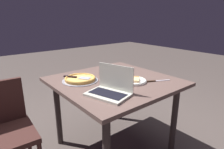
{
  "coord_description": "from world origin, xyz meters",
  "views": [
    {
      "loc": [
        -1.09,
        -1.32,
        1.31
      ],
      "look_at": [
        -0.06,
        -0.04,
        0.81
      ],
      "focal_mm": 30.87,
      "sensor_mm": 36.0,
      "label": 1
    }
  ],
  "objects": [
    {
      "name": "pizza_tray",
      "position": [
        -0.26,
        0.18,
        0.75
      ],
      "size": [
        0.33,
        0.33,
        0.04
      ],
      "color": "#9696A1",
      "rests_on": "dining_table"
    },
    {
      "name": "table_knife",
      "position": [
        0.26,
        -0.26,
        0.74
      ],
      "size": [
        0.24,
        0.12,
        0.01
      ],
      "color": "#BAB1BB",
      "rests_on": "dining_table"
    },
    {
      "name": "ground_plane",
      "position": [
        0.0,
        0.0,
        0.0
      ],
      "size": [
        12.0,
        12.0,
        0.0
      ],
      "primitive_type": "plane",
      "color": "#4E433F"
    },
    {
      "name": "pizza_plate",
      "position": [
        0.1,
        -0.15,
        0.75
      ],
      "size": [
        0.24,
        0.24,
        0.04
      ],
      "color": "silver",
      "rests_on": "dining_table"
    },
    {
      "name": "laptop",
      "position": [
        -0.24,
        -0.25,
        0.78
      ],
      "size": [
        0.3,
        0.36,
        0.22
      ],
      "color": "beige",
      "rests_on": "dining_table"
    },
    {
      "name": "chair_near",
      "position": [
        -0.94,
        0.25,
        0.48
      ],
      "size": [
        0.45,
        0.45,
        0.82
      ],
      "color": "#3B1F1B",
      "rests_on": "ground_plane"
    },
    {
      "name": "dining_table",
      "position": [
        0.0,
        0.0,
        0.64
      ],
      "size": [
        1.05,
        1.04,
        0.73
      ],
      "color": "brown",
      "rests_on": "ground_plane"
    }
  ]
}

